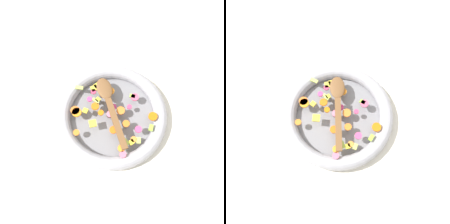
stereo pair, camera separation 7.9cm
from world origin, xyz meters
The scene contains 4 objects.
ground_plane centered at (0.00, 0.00, 0.00)m, with size 4.00×4.00×0.00m, color silver.
skillet centered at (0.00, 0.00, 0.02)m, with size 0.41×0.41×0.05m.
chopped_vegetables centered at (0.01, 0.00, 0.05)m, with size 0.27×0.33×0.01m.
wooden_spoon centered at (-0.02, -0.02, 0.06)m, with size 0.20×0.25×0.01m.
Camera 1 is at (0.23, 0.16, 0.79)m, focal length 35.00 mm.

